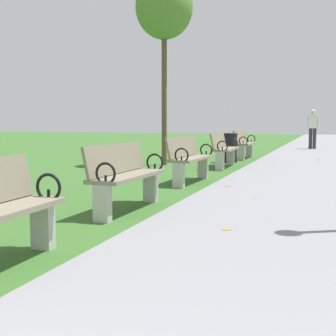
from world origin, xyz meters
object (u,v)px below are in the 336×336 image
(park_bench_4, at_px, (189,158))
(trash_bin, at_px, (229,148))
(tree_2, at_px, (164,9))
(park_bench_5, at_px, (224,149))
(park_bench_3, at_px, (125,175))
(pedestrian_walking, at_px, (313,127))
(park_bench_6, at_px, (244,143))

(park_bench_4, relative_size, trash_bin, 1.92)
(park_bench_4, relative_size, tree_2, 0.32)
(park_bench_5, bearing_deg, park_bench_3, -90.00)
(trash_bin, bearing_deg, park_bench_4, -88.10)
(park_bench_3, xyz_separation_m, pedestrian_walking, (1.85, 14.53, 0.44))
(tree_2, xyz_separation_m, trash_bin, (1.51, 1.25, -3.68))
(park_bench_4, distance_m, park_bench_6, 5.94)
(park_bench_3, bearing_deg, park_bench_6, 90.00)
(park_bench_3, xyz_separation_m, tree_2, (-1.66, 6.16, 3.62))
(park_bench_6, xyz_separation_m, tree_2, (-1.66, -2.76, 3.62))
(park_bench_3, relative_size, park_bench_4, 1.00)
(park_bench_5, xyz_separation_m, tree_2, (-1.66, 0.15, 3.62))
(park_bench_4, bearing_deg, trash_bin, 91.90)
(park_bench_6, relative_size, pedestrian_walking, 0.99)
(pedestrian_walking, height_order, trash_bin, pedestrian_walking)
(park_bench_5, relative_size, pedestrian_walking, 1.00)
(park_bench_5, bearing_deg, trash_bin, 96.01)
(tree_2, bearing_deg, trash_bin, 39.62)
(pedestrian_walking, bearing_deg, park_bench_5, -102.26)
(park_bench_6, relative_size, trash_bin, 1.91)
(park_bench_3, xyz_separation_m, park_bench_6, (-0.00, 8.92, 0.00))
(pedestrian_walking, bearing_deg, park_bench_6, -108.26)
(park_bench_4, xyz_separation_m, park_bench_5, (-0.00, 3.04, 0.00))
(park_bench_5, relative_size, park_bench_6, 1.01)
(park_bench_4, relative_size, park_bench_5, 1.00)
(park_bench_4, height_order, tree_2, tree_2)
(trash_bin, bearing_deg, tree_2, -140.38)
(park_bench_3, distance_m, park_bench_5, 6.01)
(park_bench_3, xyz_separation_m, park_bench_4, (0.00, 2.97, 0.00))
(park_bench_6, bearing_deg, pedestrian_walking, 71.74)
(park_bench_6, distance_m, trash_bin, 1.52)
(park_bench_4, height_order, park_bench_5, same)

